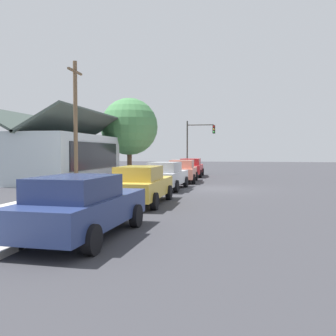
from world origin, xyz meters
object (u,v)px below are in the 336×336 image
object	(u,v)px
car_coral	(183,171)
traffic_light_main	(198,138)
fire_hydrant_red	(119,188)
car_cherry	(191,167)
car_silver	(166,175)
shade_tree	(129,127)
utility_pole_wooden	(76,122)
car_navy	(82,206)
car_mustard	(142,185)

from	to	relation	value
car_coral	traffic_light_main	distance (m)	10.25
fire_hydrant_red	car_coral	bearing A→B (deg)	-9.19
car_coral	car_cherry	bearing A→B (deg)	-1.70
car_silver	fire_hydrant_red	xyz separation A→B (m)	(-4.32, 1.41, -0.32)
car_coral	fire_hydrant_red	xyz separation A→B (m)	(-9.71, 1.57, -0.32)
shade_tree	traffic_light_main	world-z (taller)	shade_tree
utility_pole_wooden	traffic_light_main	bearing A→B (deg)	-19.98
traffic_light_main	car_navy	bearing A→B (deg)	179.78
car_cherry	car_silver	bearing A→B (deg)	178.01
fire_hydrant_red	car_navy	bearing A→B (deg)	-168.71
shade_tree	fire_hydrant_red	bearing A→B (deg)	-165.10
car_silver	utility_pole_wooden	bearing A→B (deg)	95.23
car_navy	traffic_light_main	xyz separation A→B (m)	(27.40, -0.10, 2.67)
utility_pole_wooden	car_silver	bearing A→B (deg)	-86.99
car_coral	shade_tree	xyz separation A→B (m)	(6.83, 5.97, 3.68)
car_coral	car_cherry	world-z (taller)	same
car_mustard	car_cherry	xyz separation A→B (m)	(17.39, 0.05, 0.00)
car_navy	utility_pole_wooden	distance (m)	13.44
car_coral	utility_pole_wooden	world-z (taller)	utility_pole_wooden
car_navy	utility_pole_wooden	xyz separation A→B (m)	(11.83, 5.56, 3.11)
car_navy	shade_tree	size ratio (longest dim) A/B	0.68
car_navy	car_cherry	world-z (taller)	same
car_navy	car_coral	bearing A→B (deg)	2.58
car_cherry	traffic_light_main	xyz separation A→B (m)	(3.91, -0.20, 2.67)
car_cherry	shade_tree	bearing A→B (deg)	80.04
car_mustard	car_silver	xyz separation A→B (m)	(6.02, 0.09, -0.00)
car_silver	shade_tree	xyz separation A→B (m)	(12.21, 5.81, 3.68)
shade_tree	traffic_light_main	distance (m)	6.87
car_silver	traffic_light_main	bearing A→B (deg)	1.31
utility_pole_wooden	shade_tree	bearing A→B (deg)	1.83
traffic_light_main	fire_hydrant_red	distance (m)	19.90
traffic_light_main	fire_hydrant_red	bearing A→B (deg)	175.16
car_silver	traffic_light_main	size ratio (longest dim) A/B	0.92
traffic_light_main	car_cherry	bearing A→B (deg)	177.12
shade_tree	fire_hydrant_red	distance (m)	17.57
traffic_light_main	car_mustard	bearing A→B (deg)	179.60
utility_pole_wooden	fire_hydrant_red	bearing A→B (deg)	-135.28
car_navy	car_coral	xyz separation A→B (m)	(17.50, -0.02, 0.00)
car_silver	car_cherry	xyz separation A→B (m)	(11.37, -0.05, 0.00)
traffic_light_main	fire_hydrant_red	size ratio (longest dim) A/B	7.32
car_cherry	shade_tree	world-z (taller)	shade_tree
car_navy	car_mustard	size ratio (longest dim) A/B	1.01
car_silver	fire_hydrant_red	distance (m)	4.56
car_mustard	car_cherry	distance (m)	17.39
car_cherry	car_navy	bearing A→B (deg)	178.48
utility_pole_wooden	car_navy	bearing A→B (deg)	-154.85
traffic_light_main	shade_tree	bearing A→B (deg)	116.86
car_cherry	fire_hydrant_red	distance (m)	15.76
car_coral	fire_hydrant_red	world-z (taller)	car_coral
fire_hydrant_red	shade_tree	bearing A→B (deg)	14.90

